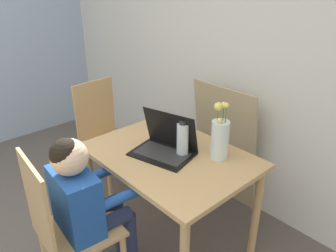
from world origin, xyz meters
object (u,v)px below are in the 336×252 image
Objects in this scene: chair_occupied at (66,229)px; laptop at (166,144)px; chair_spare at (106,137)px; person_seated at (84,196)px; water_bottle at (183,139)px; flower_vase at (220,137)px.

laptop reaches higher than chair_occupied.
chair_spare is 0.90m from laptop.
person_seated is 0.57m from laptop.
water_bottle is (0.13, 0.61, 0.18)m from person_seated.
chair_occupied is at bearing -108.55° from laptop.
flower_vase is (0.26, 0.20, 0.08)m from laptop.
chair_spare is 4.10× the size of water_bottle.
person_seated is 4.39× the size of water_bottle.
laptop reaches higher than water_bottle.
laptop is 1.83× the size of water_bottle.
person_seated is at bearing -133.02° from chair_spare.
water_bottle is (0.14, 0.74, 0.35)m from chair_occupied.
water_bottle is at bearing -97.26° from person_seated.
chair_spare is at bearing 160.01° from laptop.
chair_occupied is at bearing -109.44° from flower_vase.
flower_vase is (0.31, 0.88, 0.37)m from chair_occupied.
laptop is (0.85, -0.08, 0.30)m from chair_spare.
laptop is 1.17× the size of flower_vase.
person_seated reaches higher than chair_spare.
person_seated reaches higher than chair_occupied.
laptop is at bearing -89.03° from person_seated.
chair_occupied is at bearing -100.71° from water_bottle.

